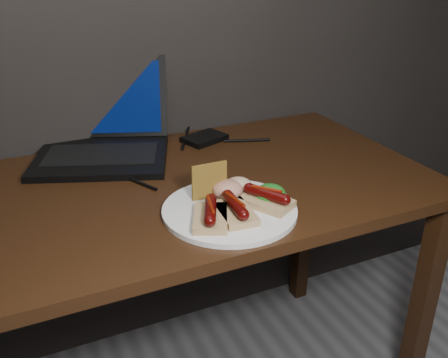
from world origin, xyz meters
TOP-DOWN VIEW (x-y plane):
  - desk at (0.00, 1.38)m, footprint 1.40×0.70m
  - laptop at (-0.07, 1.66)m, footprint 0.46×0.46m
  - hard_drive at (0.23, 1.63)m, footprint 0.15×0.12m
  - desk_cables at (0.01, 1.56)m, footprint 0.80×0.42m
  - plate at (0.11, 1.19)m, footprint 0.37×0.37m
  - bread_sausage_left at (0.05, 1.15)m, footprint 0.11×0.13m
  - bread_sausage_center at (0.10, 1.15)m, footprint 0.08×0.12m
  - bread_sausage_right at (0.19, 1.17)m, footprint 0.12×0.13m
  - crispbread at (0.09, 1.26)m, footprint 0.09×0.01m
  - salad_greens at (0.21, 1.18)m, footprint 0.07×0.07m
  - salsa_mound at (0.13, 1.24)m, footprint 0.07×0.07m
  - coleslaw_mound at (0.16, 1.25)m, footprint 0.06×0.06m

SIDE VIEW (x-z plane):
  - desk at x=0.00m, z-range 0.29..1.04m
  - desk_cables at x=0.01m, z-range 0.75..0.76m
  - plate at x=0.11m, z-range 0.75..0.76m
  - hard_drive at x=0.23m, z-range 0.75..0.77m
  - bread_sausage_left at x=0.05m, z-range 0.76..0.80m
  - bread_sausage_center at x=0.10m, z-range 0.76..0.80m
  - bread_sausage_right at x=0.19m, z-range 0.76..0.80m
  - coleslaw_mound at x=0.16m, z-range 0.76..0.80m
  - salad_greens at x=0.21m, z-range 0.76..0.80m
  - salsa_mound at x=0.13m, z-range 0.76..0.80m
  - laptop at x=-0.07m, z-range 0.68..0.92m
  - crispbread at x=0.09m, z-range 0.76..0.85m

